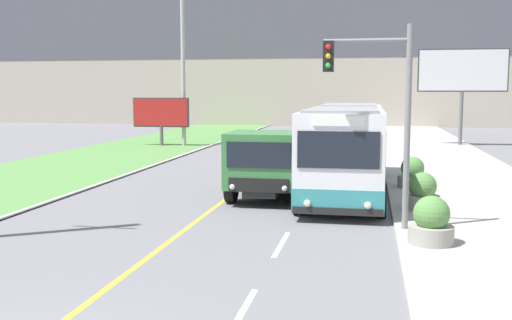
% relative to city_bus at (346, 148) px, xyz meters
% --- Properties ---
extents(apartment_block_background, '(80.00, 8.04, 20.17)m').
position_rel_city_bus_xyz_m(apartment_block_background, '(-3.96, 44.24, 8.49)').
color(apartment_block_background, '#A89E8E').
rests_on(apartment_block_background, ground_plane).
extents(city_bus, '(2.70, 11.61, 3.14)m').
position_rel_city_bus_xyz_m(city_bus, '(0.00, 0.00, 0.00)').
color(city_bus, silver).
rests_on(city_bus, ground_plane).
extents(dump_truck, '(2.48, 6.25, 2.34)m').
position_rel_city_bus_xyz_m(dump_truck, '(-2.53, -2.04, -0.40)').
color(dump_truck, black).
rests_on(dump_truck, ground_plane).
extents(utility_pole_far, '(1.80, 0.28, 11.36)m').
position_rel_city_bus_xyz_m(utility_pole_far, '(-11.36, 16.25, 4.14)').
color(utility_pole_far, '#9E9E99').
rests_on(utility_pole_far, ground_plane).
extents(traffic_light_mast, '(2.28, 0.32, 5.38)m').
position_rel_city_bus_xyz_m(traffic_light_mast, '(1.11, -6.20, 1.85)').
color(traffic_light_mast, slate).
rests_on(traffic_light_mast, ground_plane).
extents(billboard_large, '(5.75, 0.24, 6.43)m').
position_rel_city_bus_xyz_m(billboard_large, '(6.81, 19.64, 3.25)').
color(billboard_large, '#59595B').
rests_on(billboard_large, ground_plane).
extents(billboard_small, '(3.85, 0.24, 3.22)m').
position_rel_city_bus_xyz_m(billboard_small, '(-12.86, 15.97, 0.58)').
color(billboard_small, '#59595B').
rests_on(billboard_small, ground_plane).
extents(planter_round_near, '(1.07, 1.07, 1.15)m').
position_rel_city_bus_xyz_m(planter_round_near, '(2.32, -7.68, -1.01)').
color(planter_round_near, gray).
rests_on(planter_round_near, sidewalk_right).
extents(planter_round_second, '(1.06, 1.06, 1.14)m').
position_rel_city_bus_xyz_m(planter_round_second, '(2.47, -3.41, -1.02)').
color(planter_round_second, gray).
rests_on(planter_round_second, sidewalk_right).
extents(planter_round_third, '(1.09, 1.09, 1.16)m').
position_rel_city_bus_xyz_m(planter_round_third, '(2.45, 0.85, -1.01)').
color(planter_round_third, gray).
rests_on(planter_round_third, sidewalk_right).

